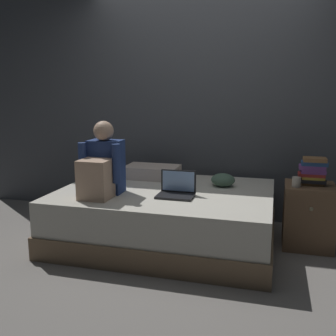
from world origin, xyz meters
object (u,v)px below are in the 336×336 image
object	(u,v)px
bed	(166,216)
person_sitting	(102,167)
book_stack	(313,171)
mug	(296,182)
pillow	(152,172)
clothes_pile	(222,180)
nightstand	(308,216)
laptop	(177,190)

from	to	relation	value
bed	person_sitting	world-z (taller)	person_sitting
book_stack	person_sitting	bearing A→B (deg)	-162.85
person_sitting	book_stack	world-z (taller)	person_sitting
person_sitting	mug	size ratio (longest dim) A/B	7.28
pillow	clothes_pile	size ratio (longest dim) A/B	2.18
person_sitting	mug	bearing A→B (deg)	14.81
book_stack	mug	distance (m)	0.20
bed	mug	xyz separation A→B (m)	(1.17, 0.12, 0.38)
person_sitting	clothes_pile	world-z (taller)	person_sitting
clothes_pile	book_stack	bearing A→B (deg)	-4.03
pillow	mug	size ratio (longest dim) A/B	6.22
book_stack	mug	size ratio (longest dim) A/B	2.81
pillow	nightstand	bearing A→B (deg)	-7.68
bed	clothes_pile	distance (m)	0.65
laptop	book_stack	size ratio (longest dim) A/B	1.26
mug	clothes_pile	world-z (taller)	mug
mug	bed	bearing A→B (deg)	-174.29
laptop	clothes_pile	xyz separation A→B (m)	(0.34, 0.48, 0.00)
pillow	mug	bearing A→B (deg)	-12.94
laptop	clothes_pile	world-z (taller)	laptop
mug	nightstand	bearing A→B (deg)	42.69
bed	laptop	bearing A→B (deg)	-51.42
bed	nightstand	size ratio (longest dim) A/B	3.42
person_sitting	laptop	bearing A→B (deg)	11.65
bed	clothes_pile	xyz separation A→B (m)	(0.49, 0.29, 0.32)
pillow	laptop	bearing A→B (deg)	-56.03
nightstand	pillow	bearing A→B (deg)	172.32
nightstand	mug	world-z (taller)	mug
pillow	clothes_pile	bearing A→B (deg)	-11.54
nightstand	person_sitting	xyz separation A→B (m)	(-1.80, -0.56, 0.47)
nightstand	book_stack	bearing A→B (deg)	-9.19
nightstand	clothes_pile	bearing A→B (deg)	176.05
pillow	book_stack	xyz separation A→B (m)	(1.59, -0.22, 0.14)
book_stack	clothes_pile	bearing A→B (deg)	175.97
bed	book_stack	bearing A→B (deg)	10.14
bed	person_sitting	distance (m)	0.78
person_sitting	clothes_pile	bearing A→B (deg)	31.96
bed	clothes_pile	size ratio (longest dim) A/B	7.77
mug	clothes_pile	size ratio (longest dim) A/B	0.35
clothes_pile	pillow	bearing A→B (deg)	168.46
pillow	bed	bearing A→B (deg)	-58.14
laptop	mug	size ratio (longest dim) A/B	3.56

